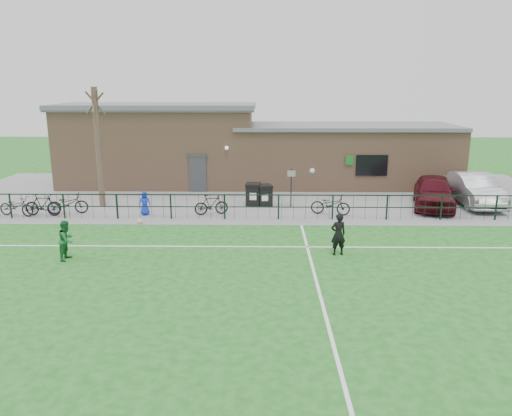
{
  "coord_description": "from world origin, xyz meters",
  "views": [
    {
      "loc": [
        0.28,
        -14.39,
        6.15
      ],
      "look_at": [
        0.0,
        5.0,
        1.3
      ],
      "focal_mm": 35.0,
      "sensor_mm": 36.0,
      "label": 1
    }
  ],
  "objects_px": {
    "wheelie_bin_right": "(265,196)",
    "car_maroon": "(434,192)",
    "sign_post": "(291,188)",
    "bicycle_c": "(68,204)",
    "bare_tree": "(98,148)",
    "wheelie_bin_left": "(253,195)",
    "bicycle_b": "(43,205)",
    "bicycle_e": "(330,205)",
    "car_silver": "(474,189)",
    "spectator_child": "(145,203)",
    "ball_ground": "(140,221)",
    "bicycle_a": "(16,206)",
    "outfield_player": "(67,240)",
    "bicycle_d": "(211,205)"
  },
  "relations": [
    {
      "from": "bicycle_c",
      "to": "ball_ground",
      "type": "bearing_deg",
      "value": -124.34
    },
    {
      "from": "car_silver",
      "to": "spectator_child",
      "type": "xyz_separation_m",
      "value": [
        -16.62,
        -2.36,
        -0.24
      ]
    },
    {
      "from": "wheelie_bin_right",
      "to": "wheelie_bin_left",
      "type": "bearing_deg",
      "value": 153.98
    },
    {
      "from": "car_silver",
      "to": "bicycle_d",
      "type": "bearing_deg",
      "value": -168.92
    },
    {
      "from": "car_maroon",
      "to": "bicycle_c",
      "type": "relative_size",
      "value": 2.51
    },
    {
      "from": "bicycle_b",
      "to": "spectator_child",
      "type": "bearing_deg",
      "value": -81.35
    },
    {
      "from": "sign_post",
      "to": "spectator_child",
      "type": "distance_m",
      "value": 7.26
    },
    {
      "from": "car_silver",
      "to": "wheelie_bin_right",
      "type": "bearing_deg",
      "value": -176.57
    },
    {
      "from": "sign_post",
      "to": "outfield_player",
      "type": "xyz_separation_m",
      "value": [
        -8.43,
        -7.74,
        -0.3
      ]
    },
    {
      "from": "wheelie_bin_right",
      "to": "bare_tree",
      "type": "bearing_deg",
      "value": 168.6
    },
    {
      "from": "car_maroon",
      "to": "bicycle_d",
      "type": "xyz_separation_m",
      "value": [
        -11.14,
        -1.64,
        -0.32
      ]
    },
    {
      "from": "wheelie_bin_right",
      "to": "car_maroon",
      "type": "relative_size",
      "value": 0.21
    },
    {
      "from": "sign_post",
      "to": "wheelie_bin_right",
      "type": "bearing_deg",
      "value": 161.39
    },
    {
      "from": "bicycle_d",
      "to": "spectator_child",
      "type": "xyz_separation_m",
      "value": [
        -3.18,
        -0.1,
        0.09
      ]
    },
    {
      "from": "bare_tree",
      "to": "bicycle_d",
      "type": "xyz_separation_m",
      "value": [
        5.8,
        -1.71,
        -2.49
      ]
    },
    {
      "from": "bicycle_a",
      "to": "spectator_child",
      "type": "relative_size",
      "value": 1.55
    },
    {
      "from": "car_maroon",
      "to": "spectator_child",
      "type": "distance_m",
      "value": 14.43
    },
    {
      "from": "bicycle_e",
      "to": "sign_post",
      "type": "bearing_deg",
      "value": 66.82
    },
    {
      "from": "car_silver",
      "to": "ball_ground",
      "type": "distance_m",
      "value": 16.99
    },
    {
      "from": "bicycle_c",
      "to": "bicycle_a",
      "type": "bearing_deg",
      "value": 90.66
    },
    {
      "from": "bicycle_a",
      "to": "bicycle_c",
      "type": "xyz_separation_m",
      "value": [
        2.29,
        0.45,
        0.03
      ]
    },
    {
      "from": "spectator_child",
      "to": "bicycle_c",
      "type": "bearing_deg",
      "value": 160.12
    },
    {
      "from": "bicycle_b",
      "to": "bicycle_e",
      "type": "bearing_deg",
      "value": -82.46
    },
    {
      "from": "wheelie_bin_right",
      "to": "bicycle_c",
      "type": "bearing_deg",
      "value": 178.11
    },
    {
      "from": "bicycle_d",
      "to": "spectator_child",
      "type": "distance_m",
      "value": 3.18
    },
    {
      "from": "bicycle_c",
      "to": "spectator_child",
      "type": "height_order",
      "value": "spectator_child"
    },
    {
      "from": "sign_post",
      "to": "ball_ground",
      "type": "distance_m",
      "value": 7.68
    },
    {
      "from": "sign_post",
      "to": "bicycle_e",
      "type": "bearing_deg",
      "value": -36.83
    },
    {
      "from": "wheelie_bin_right",
      "to": "sign_post",
      "type": "relative_size",
      "value": 0.5
    },
    {
      "from": "bare_tree",
      "to": "ball_ground",
      "type": "relative_size",
      "value": 24.83
    },
    {
      "from": "wheelie_bin_left",
      "to": "ball_ground",
      "type": "distance_m",
      "value": 6.26
    },
    {
      "from": "car_silver",
      "to": "ball_ground",
      "type": "bearing_deg",
      "value": -165.18
    },
    {
      "from": "spectator_child",
      "to": "bare_tree",
      "type": "bearing_deg",
      "value": 128.2
    },
    {
      "from": "sign_post",
      "to": "wheelie_bin_left",
      "type": "bearing_deg",
      "value": 163.03
    },
    {
      "from": "wheelie_bin_left",
      "to": "outfield_player",
      "type": "distance_m",
      "value": 10.57
    },
    {
      "from": "bicycle_d",
      "to": "outfield_player",
      "type": "relative_size",
      "value": 1.13
    },
    {
      "from": "bicycle_c",
      "to": "bicycle_d",
      "type": "xyz_separation_m",
      "value": [
        6.95,
        -0.08,
        -0.01
      ]
    },
    {
      "from": "bare_tree",
      "to": "bicycle_b",
      "type": "bearing_deg",
      "value": -136.78
    },
    {
      "from": "wheelie_bin_left",
      "to": "outfield_player",
      "type": "xyz_separation_m",
      "value": [
        -6.5,
        -8.33,
        0.17
      ]
    },
    {
      "from": "bicycle_d",
      "to": "bicycle_e",
      "type": "bearing_deg",
      "value": -103.73
    },
    {
      "from": "car_maroon",
      "to": "bicycle_e",
      "type": "distance_m",
      "value": 5.65
    },
    {
      "from": "wheelie_bin_left",
      "to": "bare_tree",
      "type": "bearing_deg",
      "value": -172.14
    },
    {
      "from": "sign_post",
      "to": "bicycle_c",
      "type": "relative_size",
      "value": 1.06
    },
    {
      "from": "bicycle_c",
      "to": "bare_tree",
      "type": "bearing_deg",
      "value": -45.77
    },
    {
      "from": "bicycle_a",
      "to": "outfield_player",
      "type": "relative_size",
      "value": 1.24
    },
    {
      "from": "bicycle_b",
      "to": "bicycle_e",
      "type": "xyz_separation_m",
      "value": [
        13.71,
        0.45,
        -0.04
      ]
    },
    {
      "from": "bicycle_a",
      "to": "bicycle_c",
      "type": "height_order",
      "value": "bicycle_c"
    },
    {
      "from": "car_maroon",
      "to": "bicycle_b",
      "type": "relative_size",
      "value": 2.68
    },
    {
      "from": "bare_tree",
      "to": "wheelie_bin_right",
      "type": "bearing_deg",
      "value": 1.32
    },
    {
      "from": "sign_post",
      "to": "bicycle_c",
      "type": "height_order",
      "value": "sign_post"
    }
  ]
}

